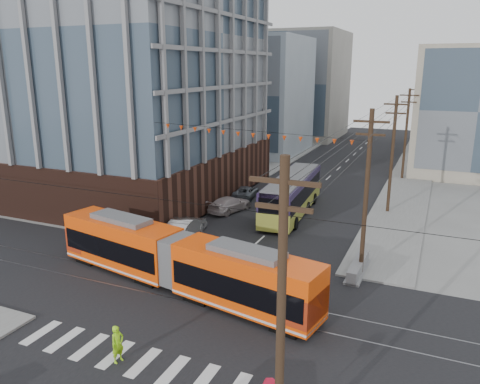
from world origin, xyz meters
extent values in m
plane|color=slate|center=(0.00, 0.00, 0.00)|extent=(160.00, 160.00, 0.00)
cube|color=#381E16|center=(-22.00, 23.00, 14.30)|extent=(30.00, 25.00, 28.60)
cube|color=#8C99A5|center=(-17.00, 52.00, 9.00)|extent=(18.00, 16.00, 18.00)
cube|color=gray|center=(16.00, 48.00, 8.00)|extent=(14.00, 14.00, 16.00)
cube|color=gray|center=(-14.00, 72.00, 10.00)|extent=(16.00, 18.00, 20.00)
cylinder|color=black|center=(8.50, -6.00, 5.50)|extent=(0.30, 0.30, 11.00)
cylinder|color=black|center=(8.50, 56.00, 5.50)|extent=(0.30, 0.30, 11.00)
imported|color=#A9A9A9|center=(-5.82, 12.39, 0.84)|extent=(2.23, 5.23, 1.68)
imported|color=beige|center=(-5.46, 20.28, 0.72)|extent=(3.25, 5.35, 1.45)
imported|color=#575F68|center=(-5.95, 25.41, 0.63)|extent=(2.73, 4.78, 1.26)
imported|color=#9FF218|center=(-0.32, -3.37, 0.93)|extent=(0.58, 0.76, 1.85)
cube|color=slate|center=(8.30, 11.11, 0.45)|extent=(1.11, 4.49, 0.89)
camera|label=1|loc=(12.62, -18.73, 13.47)|focal=35.00mm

